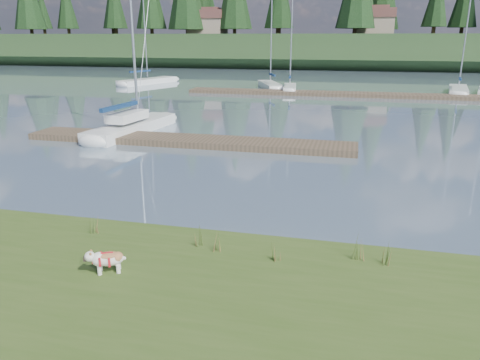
# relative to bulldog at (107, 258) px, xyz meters

# --- Properties ---
(ground) EXTENTS (200.00, 200.00, 0.00)m
(ground) POSITION_rel_bulldog_xyz_m (0.95, 34.08, -0.65)
(ground) COLOR slate
(ground) RESTS_ON ground
(bank) EXTENTS (60.00, 9.00, 0.35)m
(bank) POSITION_rel_bulldog_xyz_m (0.95, -1.92, -0.48)
(bank) COLOR #394E1C
(bank) RESTS_ON ground
(ridge) EXTENTS (200.00, 20.00, 5.00)m
(ridge) POSITION_rel_bulldog_xyz_m (0.95, 77.08, 1.85)
(ridge) COLOR #1E3319
(ridge) RESTS_ON ground
(bulldog) EXTENTS (0.81, 0.56, 0.48)m
(bulldog) POSITION_rel_bulldog_xyz_m (0.00, 0.00, 0.00)
(bulldog) COLOR silver
(bulldog) RESTS_ON bank
(sailboat_main) EXTENTS (2.34, 7.99, 11.43)m
(sailboat_main) POSITION_rel_bulldog_xyz_m (-6.72, 15.47, -0.23)
(sailboat_main) COLOR silver
(sailboat_main) RESTS_ON ground
(dock_near) EXTENTS (16.00, 2.00, 0.30)m
(dock_near) POSITION_rel_bulldog_xyz_m (-3.05, 13.08, -0.50)
(dock_near) COLOR #4C3D2C
(dock_near) RESTS_ON ground
(dock_far) EXTENTS (26.00, 2.20, 0.30)m
(dock_far) POSITION_rel_bulldog_xyz_m (2.95, 34.08, -0.50)
(dock_far) COLOR #4C3D2C
(dock_far) RESTS_ON ground
(sailboat_bg_0) EXTENTS (4.56, 8.51, 12.23)m
(sailboat_bg_0) POSITION_rel_bulldog_xyz_m (-16.92, 40.57, -0.33)
(sailboat_bg_0) COLOR silver
(sailboat_bg_0) RESTS_ON ground
(sailboat_bg_1) EXTENTS (3.86, 7.07, 10.62)m
(sailboat_bg_1) POSITION_rel_bulldog_xyz_m (-3.72, 38.98, -0.32)
(sailboat_bg_1) COLOR silver
(sailboat_bg_1) RESTS_ON ground
(sailboat_bg_2) EXTENTS (1.75, 5.69, 8.68)m
(sailboat_bg_2) POSITION_rel_bulldog_xyz_m (-1.33, 36.78, -0.31)
(sailboat_bg_2) COLOR silver
(sailboat_bg_2) RESTS_ON ground
(sailboat_bg_3) EXTENTS (2.68, 7.66, 11.10)m
(sailboat_bg_3) POSITION_rel_bulldog_xyz_m (13.75, 38.75, -0.32)
(sailboat_bg_3) COLOR silver
(sailboat_bg_3) RESTS_ON ground
(weed_0) EXTENTS (0.17, 0.14, 0.56)m
(weed_0) POSITION_rel_bulldog_xyz_m (1.42, 1.59, -0.07)
(weed_0) COLOR #475B23
(weed_0) RESTS_ON bank
(weed_1) EXTENTS (0.17, 0.14, 0.49)m
(weed_1) POSITION_rel_bulldog_xyz_m (1.88, 1.44, -0.09)
(weed_1) COLOR #475B23
(weed_1) RESTS_ON bank
(weed_2) EXTENTS (0.17, 0.14, 0.71)m
(weed_2) POSITION_rel_bulldog_xyz_m (4.97, 1.76, -0.00)
(weed_2) COLOR #475B23
(weed_2) RESTS_ON bank
(weed_3) EXTENTS (0.17, 0.14, 0.48)m
(weed_3) POSITION_rel_bulldog_xyz_m (-1.29, 1.71, -0.10)
(weed_3) COLOR #475B23
(weed_3) RESTS_ON bank
(weed_4) EXTENTS (0.17, 0.14, 0.45)m
(weed_4) POSITION_rel_bulldog_xyz_m (3.23, 1.31, -0.11)
(weed_4) COLOR #475B23
(weed_4) RESTS_ON bank
(weed_5) EXTENTS (0.17, 0.14, 0.57)m
(weed_5) POSITION_rel_bulldog_xyz_m (5.50, 1.67, -0.06)
(weed_5) COLOR #475B23
(weed_5) RESTS_ON bank
(mud_lip) EXTENTS (60.00, 0.50, 0.14)m
(mud_lip) POSITION_rel_bulldog_xyz_m (0.95, 2.48, -0.58)
(mud_lip) COLOR #33281C
(mud_lip) RESTS_ON ground
(conifer_1) EXTENTS (4.40, 4.40, 11.30)m
(conifer_1) POSITION_rel_bulldog_xyz_m (-39.05, 75.08, 10.63)
(conifer_1) COLOR #382619
(conifer_1) RESTS_ON ridge
(house_0) EXTENTS (6.30, 5.30, 4.65)m
(house_0) POSITION_rel_bulldog_xyz_m (-21.05, 74.08, 6.66)
(house_0) COLOR gray
(house_0) RESTS_ON ridge
(house_1) EXTENTS (6.30, 5.30, 4.65)m
(house_1) POSITION_rel_bulldog_xyz_m (6.95, 75.08, 6.66)
(house_1) COLOR gray
(house_1) RESTS_ON ridge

